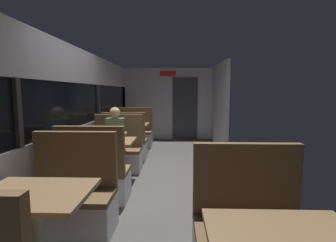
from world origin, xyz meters
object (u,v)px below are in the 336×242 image
bench_mid_window_facing_end (94,178)px  dining_table_far_window (131,128)px  dining_table_near_window (35,204)px  bench_near_window_facing_entry (72,203)px  dining_table_mid_window (107,146)px  bench_mid_window_facing_entry (117,154)px  bench_far_window_facing_end (125,145)px  seated_passenger (116,144)px  bench_far_window_facing_entry (135,135)px  bench_front_aisle_facing_entry (250,236)px

bench_mid_window_facing_end → dining_table_far_window: size_ratio=1.22×
dining_table_near_window → bench_mid_window_facing_end: bearing=90.0°
bench_near_window_facing_entry → dining_table_near_window: bearing=-90.0°
dining_table_near_window → dining_table_mid_window: same height
bench_mid_window_facing_entry → bench_far_window_facing_end: bearing=90.0°
dining_table_near_window → seated_passenger: (0.00, 2.82, -0.10)m
bench_far_window_facing_entry → bench_front_aisle_facing_entry: size_ratio=1.00×
bench_far_window_facing_end → seated_passenger: 0.89m
dining_table_near_window → bench_far_window_facing_entry: 5.09m
bench_far_window_facing_end → bench_front_aisle_facing_entry: 4.00m
dining_table_near_window → bench_far_window_facing_end: (0.00, 3.68, -0.31)m
dining_table_mid_window → seated_passenger: 0.64m
dining_table_near_window → bench_far_window_facing_entry: bench_far_window_facing_entry is taller
dining_table_mid_window → seated_passenger: (0.00, 0.63, -0.10)m
dining_table_near_window → bench_front_aisle_facing_entry: bench_front_aisle_facing_entry is taller
bench_far_window_facing_end → bench_far_window_facing_entry: 1.40m
bench_near_window_facing_entry → bench_far_window_facing_end: bearing=90.0°
dining_table_mid_window → bench_mid_window_facing_entry: bench_mid_window_facing_entry is taller
dining_table_mid_window → bench_mid_window_facing_entry: size_ratio=0.82×
dining_table_mid_window → bench_far_window_facing_end: bench_far_window_facing_end is taller
bench_mid_window_facing_entry → bench_front_aisle_facing_entry: (1.79, -2.79, 0.00)m
dining_table_far_window → bench_mid_window_facing_entry: bearing=-90.0°
dining_table_far_window → seated_passenger: (0.00, -1.56, -0.10)m
bench_mid_window_facing_entry → dining_table_far_window: (0.00, 1.49, 0.31)m
dining_table_near_window → dining_table_mid_window: 2.19m
bench_mid_window_facing_end → bench_front_aisle_facing_entry: same height
bench_mid_window_facing_end → bench_mid_window_facing_entry: same height
bench_mid_window_facing_entry → bench_far_window_facing_end: (0.00, 0.79, 0.00)m
bench_near_window_facing_entry → bench_far_window_facing_end: (0.00, 2.98, 0.00)m
bench_near_window_facing_entry → bench_front_aisle_facing_entry: same height
dining_table_far_window → seated_passenger: 1.56m
bench_mid_window_facing_entry → bench_front_aisle_facing_entry: same height
bench_far_window_facing_entry → bench_front_aisle_facing_entry: same height
dining_table_mid_window → dining_table_near_window: bearing=-90.0°
bench_mid_window_facing_end → bench_far_window_facing_entry: same height
bench_near_window_facing_entry → bench_mid_window_facing_entry: same height
bench_mid_window_facing_end → bench_far_window_facing_end: size_ratio=1.00×
bench_near_window_facing_entry → bench_mid_window_facing_end: 0.79m
bench_far_window_facing_end → bench_front_aisle_facing_entry: bearing=-63.4°
bench_mid_window_facing_end → dining_table_far_window: (0.00, 2.89, 0.31)m
dining_table_far_window → seated_passenger: size_ratio=0.71×
bench_mid_window_facing_entry → dining_table_far_window: bench_mid_window_facing_entry is taller
bench_near_window_facing_entry → dining_table_mid_window: size_ratio=1.22×
bench_near_window_facing_entry → bench_mid_window_facing_entry: 2.19m
dining_table_near_window → bench_mid_window_facing_entry: size_ratio=0.82×
bench_mid_window_facing_entry → seated_passenger: seated_passenger is taller
bench_far_window_facing_end → seated_passenger: bearing=-90.0°
bench_front_aisle_facing_entry → bench_far_window_facing_entry: bearing=109.8°
bench_far_window_facing_end → bench_mid_window_facing_end: bearing=-90.0°
dining_table_mid_window → dining_table_far_window: bearing=90.0°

